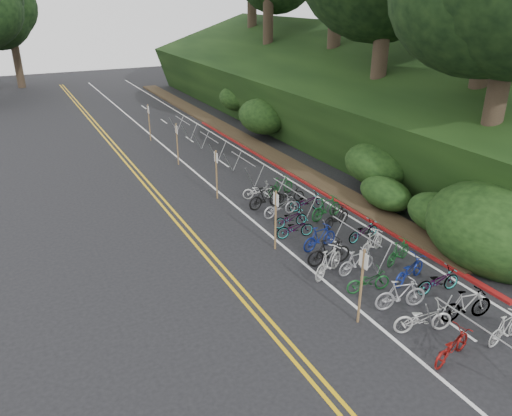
{
  "coord_description": "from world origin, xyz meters",
  "views": [
    {
      "loc": [
        -8.12,
        -10.52,
        9.48
      ],
      "look_at": [
        0.42,
        6.35,
        1.3
      ],
      "focal_mm": 35.0,
      "sensor_mm": 36.0,
      "label": 1
    }
  ],
  "objects": [
    {
      "name": "signpost_near",
      "position": [
        0.56,
        -0.43,
        1.46
      ],
      "size": [
        0.08,
        0.4,
        2.55
      ],
      "color": "brown",
      "rests_on": "ground"
    },
    {
      "name": "red_curb",
      "position": [
        5.7,
        12.0,
        0.05
      ],
      "size": [
        0.25,
        28.0,
        0.1
      ],
      "primitive_type": "cube",
      "color": "maroon",
      "rests_on": "ground"
    },
    {
      "name": "road_markings",
      "position": [
        0.63,
        10.1,
        0.0
      ],
      "size": [
        7.47,
        80.0,
        0.01
      ],
      "color": "gold",
      "rests_on": "ground"
    },
    {
      "name": "bike_racks_rest",
      "position": [
        3.0,
        13.0,
        0.85
      ],
      "size": [
        1.14,
        23.0,
        1.17
      ],
      "color": "gray",
      "rests_on": "ground"
    },
    {
      "name": "signposts_rest",
      "position": [
        0.6,
        14.0,
        1.43
      ],
      "size": [
        0.08,
        18.4,
        2.5
      ],
      "color": "brown",
      "rests_on": "ground"
    },
    {
      "name": "embankment",
      "position": [
        12.96,
        19.04,
        2.57
      ],
      "size": [
        14.3,
        48.14,
        9.11
      ],
      "color": "black",
      "rests_on": "ground"
    },
    {
      "name": "bike_front",
      "position": [
        1.34,
        2.35,
        0.55
      ],
      "size": [
        1.27,
        1.87,
        1.1
      ],
      "primitive_type": "imported",
      "rotation": [
        0.0,
        0.0,
        2.03
      ],
      "color": "beige",
      "rests_on": "ground"
    },
    {
      "name": "bike_rack_front",
      "position": [
        2.46,
        -3.27,
        0.81
      ],
      "size": [
        1.1,
        3.22,
        1.08
      ],
      "color": "gray",
      "rests_on": "ground"
    },
    {
      "name": "bike_valet",
      "position": [
        2.95,
        3.5,
        0.48
      ],
      "size": [
        3.41,
        14.85,
        1.1
      ],
      "color": "maroon",
      "rests_on": "ground"
    },
    {
      "name": "ground",
      "position": [
        0.0,
        0.0,
        0.0
      ],
      "size": [
        120.0,
        120.0,
        0.0
      ],
      "primitive_type": "plane",
      "color": "black",
      "rests_on": "ground"
    }
  ]
}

